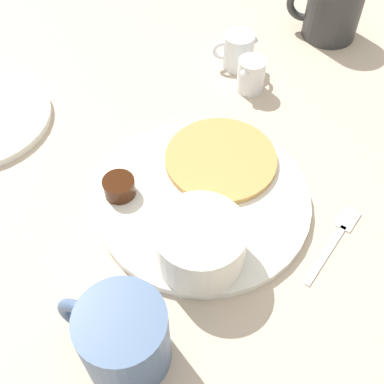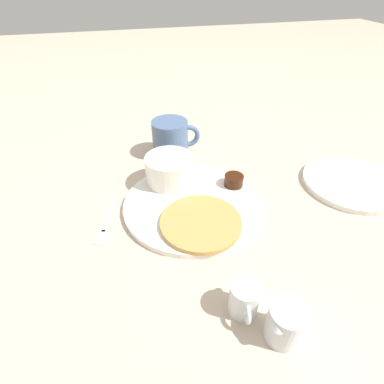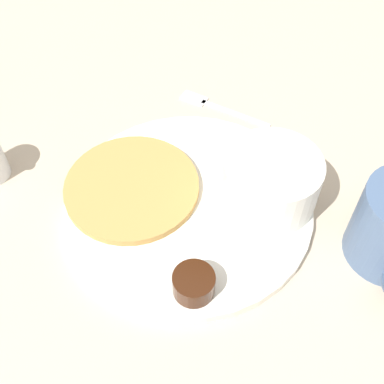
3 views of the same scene
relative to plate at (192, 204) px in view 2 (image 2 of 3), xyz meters
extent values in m
plane|color=#C6B299|center=(0.00, 0.00, -0.01)|extent=(4.00, 4.00, 0.00)
cylinder|color=white|center=(0.00, 0.00, 0.00)|extent=(0.28, 0.28, 0.01)
cylinder|color=tan|center=(-0.07, 0.00, 0.01)|extent=(0.15, 0.15, 0.01)
cylinder|color=white|center=(0.09, 0.03, 0.04)|extent=(0.11, 0.11, 0.06)
cylinder|color=white|center=(0.09, 0.03, 0.06)|extent=(0.09, 0.09, 0.01)
cylinder|color=#38190A|center=(0.03, -0.10, 0.02)|extent=(0.04, 0.04, 0.02)
cylinder|color=white|center=(0.11, 0.02, 0.02)|extent=(0.04, 0.04, 0.03)
sphere|color=white|center=(0.11, 0.02, 0.04)|extent=(0.02, 0.02, 0.02)
cylinder|color=slate|center=(0.22, 0.00, 0.04)|extent=(0.09, 0.09, 0.09)
torus|color=slate|center=(0.21, -0.05, 0.04)|extent=(0.02, 0.06, 0.06)
cylinder|color=white|center=(-0.24, -0.01, 0.02)|extent=(0.04, 0.04, 0.05)
torus|color=white|center=(-0.26, -0.01, 0.02)|extent=(0.03, 0.01, 0.03)
cone|color=white|center=(-0.22, -0.02, 0.04)|extent=(0.02, 0.02, 0.01)
cylinder|color=white|center=(-0.29, -0.05, 0.02)|extent=(0.05, 0.05, 0.06)
torus|color=white|center=(-0.28, -0.07, 0.03)|extent=(0.02, 0.03, 0.03)
cone|color=white|center=(-0.30, -0.03, 0.05)|extent=(0.02, 0.02, 0.01)
cube|color=silver|center=(0.02, 0.17, 0.00)|extent=(0.10, 0.03, 0.00)
cube|color=silver|center=(-0.04, 0.18, 0.00)|extent=(0.04, 0.03, 0.00)
cylinder|color=white|center=(-0.02, -0.37, 0.00)|extent=(0.21, 0.21, 0.01)
camera|label=1|loc=(0.36, 0.13, 0.50)|focal=45.00mm
camera|label=2|loc=(-0.45, 0.12, 0.40)|focal=28.00mm
camera|label=3|loc=(0.09, -0.31, 0.43)|focal=45.00mm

